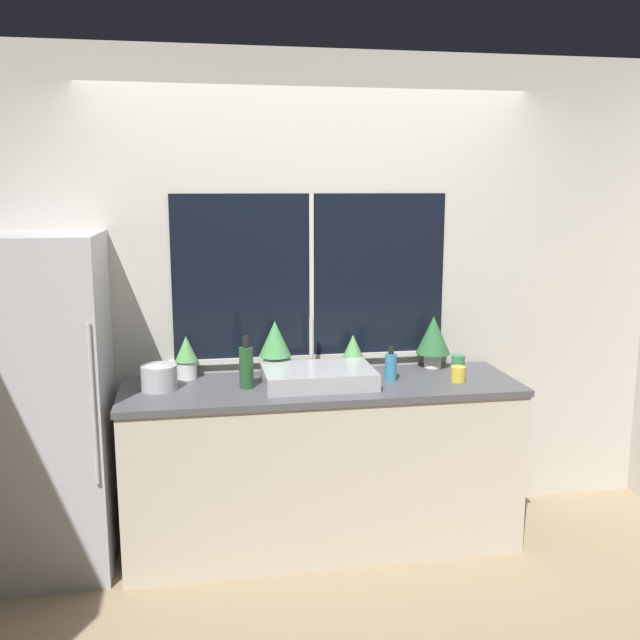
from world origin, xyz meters
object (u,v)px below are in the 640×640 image
(potted_plant_far_left, at_px, (187,356))
(mug_yellow, at_px, (458,374))
(refrigerator, at_px, (34,404))
(potted_plant_far_right, at_px, (433,337))
(mug_green, at_px, (458,364))
(sink, at_px, (318,376))
(kettle, at_px, (159,376))
(potted_plant_center_left, at_px, (275,342))
(bottle_tall, at_px, (246,366))
(potted_plant_center_right, at_px, (353,352))
(soap_bottle, at_px, (391,366))

(potted_plant_far_left, distance_m, mug_yellow, 1.49)
(refrigerator, bearing_deg, potted_plant_far_right, 5.08)
(mug_green, bearing_deg, refrigerator, -178.77)
(sink, distance_m, kettle, 0.84)
(mug_green, bearing_deg, potted_plant_center_left, 171.97)
(kettle, bearing_deg, mug_green, 1.89)
(refrigerator, distance_m, potted_plant_far_left, 0.81)
(potted_plant_far_right, height_order, bottle_tall, potted_plant_far_right)
(bottle_tall, xyz_separation_m, kettle, (-0.45, 0.05, -0.05))
(potted_plant_far_right, xyz_separation_m, mug_green, (0.10, -0.15, -0.13))
(sink, relative_size, mug_yellow, 7.03)
(mug_green, relative_size, kettle, 0.54)
(sink, distance_m, mug_yellow, 0.76)
(refrigerator, relative_size, sink, 2.96)
(refrigerator, xyz_separation_m, mug_green, (2.29, 0.05, 0.10))
(potted_plant_center_right, xyz_separation_m, bottle_tall, (-0.63, -0.25, 0.01))
(sink, xyz_separation_m, bottle_tall, (-0.38, 0.00, 0.07))
(refrigerator, height_order, kettle, refrigerator)
(refrigerator, height_order, potted_plant_center_right, refrigerator)
(potted_plant_center_left, distance_m, potted_plant_center_right, 0.46)
(soap_bottle, height_order, kettle, soap_bottle)
(bottle_tall, bearing_deg, kettle, 173.85)
(mug_green, bearing_deg, potted_plant_far_left, 174.54)
(potted_plant_center_right, bearing_deg, sink, -134.56)
(potted_plant_far_left, relative_size, bottle_tall, 0.85)
(sink, xyz_separation_m, kettle, (-0.84, 0.05, 0.02))
(soap_bottle, xyz_separation_m, mug_yellow, (0.36, -0.09, -0.04))
(potted_plant_far_left, distance_m, potted_plant_far_right, 1.42)
(sink, height_order, mug_green, sink)
(potted_plant_center_left, height_order, mug_yellow, potted_plant_center_left)
(sink, distance_m, potted_plant_far_right, 0.78)
(potted_plant_center_right, distance_m, potted_plant_far_right, 0.48)
(potted_plant_far_left, distance_m, bottle_tall, 0.40)
(refrigerator, bearing_deg, soap_bottle, -1.39)
(sink, xyz_separation_m, potted_plant_center_left, (-0.20, 0.25, 0.14))
(potted_plant_center_right, relative_size, bottle_tall, 0.76)
(refrigerator, relative_size, potted_plant_far_right, 5.71)
(refrigerator, height_order, mug_yellow, refrigerator)
(refrigerator, distance_m, potted_plant_center_left, 1.30)
(kettle, bearing_deg, soap_bottle, -1.83)
(mug_green, bearing_deg, sink, -172.82)
(mug_yellow, bearing_deg, kettle, 175.53)
(refrigerator, relative_size, potted_plant_far_left, 7.29)
(refrigerator, height_order, potted_plant_far_right, refrigerator)
(bottle_tall, bearing_deg, refrigerator, 177.13)
(potted_plant_center_right, xyz_separation_m, mug_green, (0.58, -0.15, -0.06))
(refrigerator, height_order, mug_green, refrigerator)
(sink, distance_m, potted_plant_far_left, 0.74)
(potted_plant_center_right, bearing_deg, refrigerator, -173.51)
(potted_plant_center_left, xyz_separation_m, bottle_tall, (-0.18, -0.25, -0.07))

